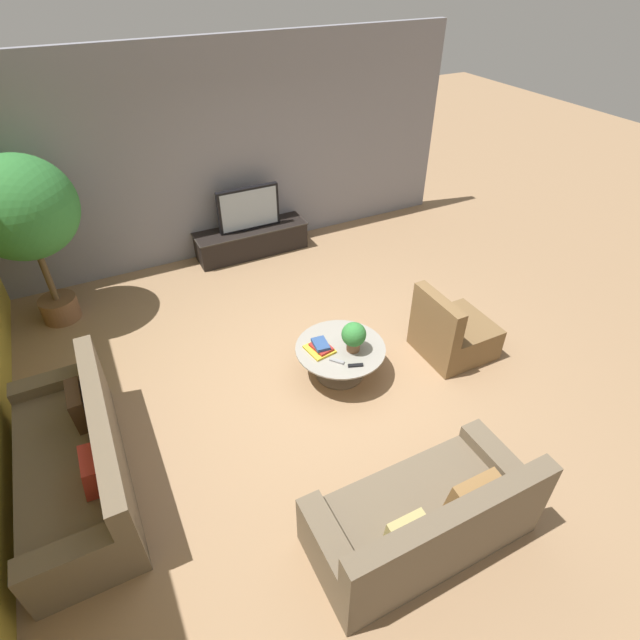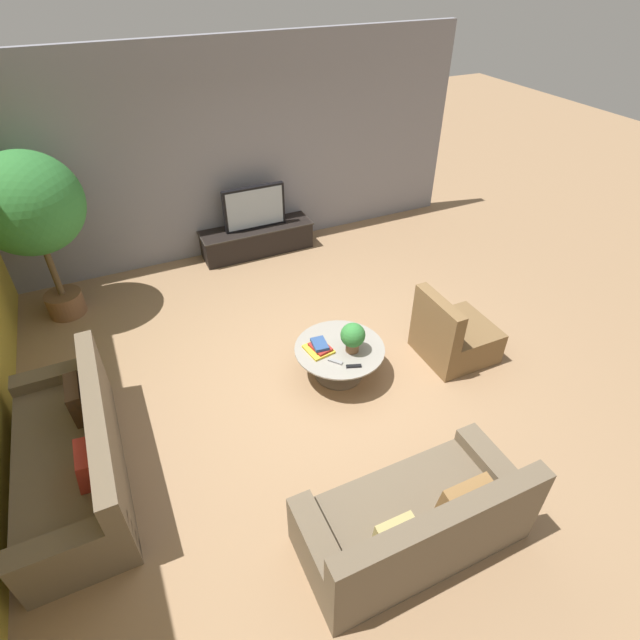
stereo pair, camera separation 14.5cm
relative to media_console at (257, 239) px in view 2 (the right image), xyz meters
name	(u,v)px [view 2 (the right image)]	position (x,y,z in m)	size (l,w,h in m)	color
ground_plane	(323,371)	(-0.24, -2.94, -0.22)	(24.00, 24.00, 0.00)	#9E7A56
back_wall_stone	(227,153)	(-0.24, 0.32, 1.28)	(7.40, 0.12, 3.00)	gray
media_console	(257,239)	(0.00, 0.00, 0.00)	(1.73, 0.50, 0.42)	black
television	(254,208)	(0.00, 0.00, 0.52)	(0.94, 0.13, 0.65)	black
coffee_table	(339,356)	(-0.09, -3.05, 0.05)	(0.99, 0.99, 0.39)	#756656
couch_by_wall	(75,457)	(-2.84, -3.28, 0.06)	(0.84, 2.13, 0.84)	brown
couch_near_entry	(415,522)	(-0.44, -5.08, 0.06)	(1.80, 0.84, 0.84)	brown
armchair_wicker	(453,336)	(1.26, -3.30, 0.05)	(0.80, 0.76, 0.86)	brown
potted_palm_tall	(29,208)	(-2.82, -0.49, 1.28)	(1.23, 1.23, 2.14)	brown
potted_plant_tabletop	(353,336)	(0.01, -3.14, 0.37)	(0.27, 0.27, 0.35)	brown
book_stack	(319,347)	(-0.31, -2.98, 0.21)	(0.29, 0.32, 0.09)	gold
remote_black	(354,366)	(-0.09, -3.38, 0.18)	(0.04, 0.16, 0.02)	black
remote_silver	(335,361)	(-0.24, -3.23, 0.18)	(0.04, 0.16, 0.02)	gray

